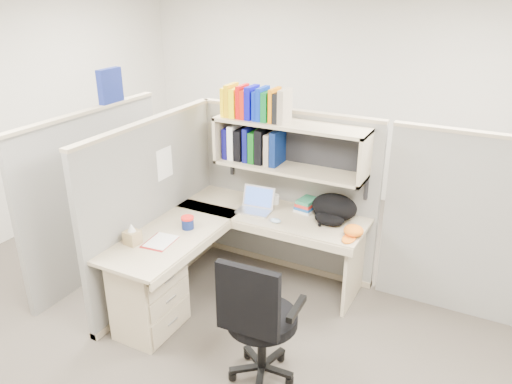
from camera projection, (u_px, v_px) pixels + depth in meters
The scene contains 14 objects.
ground at pixel (243, 311), 4.41m from camera, with size 6.00×6.00×0.00m, color #3D372F.
room_shell at pixel (241, 135), 3.78m from camera, with size 6.00×6.00×6.00m.
cubicle at pixel (231, 192), 4.58m from camera, with size 3.79×1.84×1.95m.
desk at pixel (184, 273), 4.18m from camera, with size 1.74×1.75×0.73m.
laptop at pixel (254, 201), 4.57m from camera, with size 0.31×0.31×0.22m, color silver, non-canonical shape.
backpack at pixel (332, 209), 4.37m from camera, with size 0.41×0.32×0.24m, color black, non-canonical shape.
orange_cap at pixel (354, 231), 4.16m from camera, with size 0.17×0.20×0.09m, color orange, non-canonical shape.
snack_canister at pixel (188, 222), 4.28m from camera, with size 0.11×0.11×0.11m.
tissue_box at pixel (132, 234), 4.01m from camera, with size 0.11×0.11×0.18m, color tan, non-canonical shape.
mouse at pixel (276, 221), 4.39m from camera, with size 0.10×0.07×0.04m, color #9CBDDE.
paper_cup at pixel (276, 199), 4.76m from camera, with size 0.06×0.06×0.09m, color silver.
book_stack at pixel (307, 205), 4.62m from camera, with size 0.16×0.22×0.11m, color gray, non-canonical shape.
loose_paper at pixel (161, 241), 4.08m from camera, with size 0.20×0.26×0.00m, color silver, non-canonical shape.
task_chair at pixel (259, 339), 3.51m from camera, with size 0.56×0.52×1.06m.
Camera 1 is at (1.78, -3.19, 2.69)m, focal length 35.00 mm.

